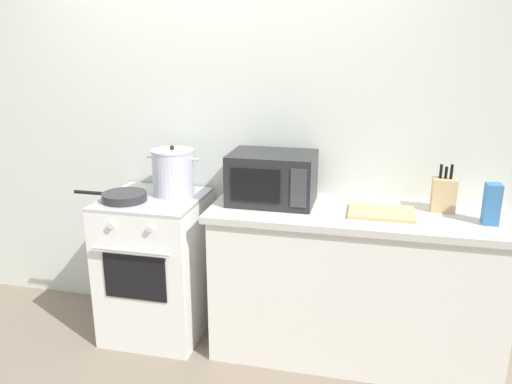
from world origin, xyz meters
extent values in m
cube|color=silver|center=(0.30, 0.97, 1.25)|extent=(4.40, 0.10, 2.50)
cube|color=white|center=(0.90, 0.62, 0.44)|extent=(1.64, 0.56, 0.88)
cube|color=beige|center=(0.90, 0.62, 0.90)|extent=(1.70, 0.60, 0.04)
cube|color=white|center=(-0.35, 0.60, 0.45)|extent=(0.60, 0.60, 0.90)
cube|color=#B7B7BC|center=(-0.35, 0.60, 0.91)|extent=(0.60, 0.60, 0.02)
cube|color=black|center=(-0.35, 0.30, 0.52)|extent=(0.39, 0.01, 0.28)
cylinder|color=silver|center=(-0.35, 0.27, 0.70)|extent=(0.48, 0.02, 0.02)
cylinder|color=silver|center=(-0.47, 0.29, 0.84)|extent=(0.04, 0.02, 0.04)
cylinder|color=silver|center=(-0.23, 0.29, 0.84)|extent=(0.04, 0.02, 0.04)
cylinder|color=silver|center=(-0.24, 0.69, 1.06)|extent=(0.26, 0.26, 0.27)
cylinder|color=silver|center=(-0.24, 0.69, 1.20)|extent=(0.26, 0.26, 0.01)
sphere|color=black|center=(-0.24, 0.69, 1.22)|extent=(0.03, 0.03, 0.03)
cylinder|color=silver|center=(-0.39, 0.69, 1.15)|extent=(0.05, 0.01, 0.01)
cylinder|color=silver|center=(-0.10, 0.69, 1.15)|extent=(0.05, 0.01, 0.01)
cylinder|color=#28282B|center=(-0.49, 0.50, 0.95)|extent=(0.27, 0.27, 0.05)
cylinder|color=black|center=(-0.72, 0.50, 0.96)|extent=(0.20, 0.02, 0.02)
cube|color=#232326|center=(0.39, 0.68, 1.07)|extent=(0.50, 0.36, 0.30)
cube|color=black|center=(0.33, 0.50, 1.07)|extent=(0.28, 0.01, 0.19)
cube|color=#38383D|center=(0.57, 0.50, 1.07)|extent=(0.09, 0.01, 0.22)
cube|color=tan|center=(1.03, 0.60, 0.93)|extent=(0.36, 0.26, 0.02)
cube|color=tan|center=(1.37, 0.74, 1.02)|extent=(0.13, 0.10, 0.19)
cylinder|color=black|center=(1.34, 0.74, 1.15)|extent=(0.02, 0.02, 0.08)
cylinder|color=black|center=(1.37, 0.74, 1.14)|extent=(0.02, 0.02, 0.07)
cylinder|color=black|center=(1.39, 0.74, 1.15)|extent=(0.02, 0.02, 0.08)
cube|color=teal|center=(1.58, 0.57, 1.03)|extent=(0.08, 0.08, 0.22)
camera|label=1|loc=(0.96, -2.18, 1.86)|focal=35.77mm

